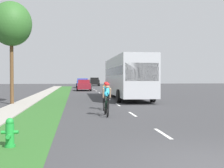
% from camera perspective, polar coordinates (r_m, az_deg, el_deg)
% --- Properties ---
extents(ground_plane, '(120.00, 120.00, 0.00)m').
position_cam_1_polar(ground_plane, '(25.85, -0.82, -2.76)').
color(ground_plane, '#38383A').
extents(grass_verge, '(2.10, 70.00, 0.01)m').
position_cam_1_polar(grass_verge, '(25.75, -10.85, -2.79)').
color(grass_verge, '#2D6026').
rests_on(grass_verge, ground_plane).
extents(sidewalk_concrete, '(1.52, 70.00, 0.10)m').
position_cam_1_polar(sidewalk_concrete, '(25.93, -14.84, -2.78)').
color(sidewalk_concrete, '#9E998E').
rests_on(sidewalk_concrete, ground_plane).
extents(lane_markings_center, '(0.12, 52.71, 0.01)m').
position_cam_1_polar(lane_markings_center, '(29.82, -1.66, -2.22)').
color(lane_markings_center, white).
rests_on(lane_markings_center, ground_plane).
extents(fire_hydrant_green, '(0.44, 0.38, 0.76)m').
position_cam_1_polar(fire_hydrant_green, '(8.25, -19.07, -8.89)').
color(fire_hydrant_green, '#1E8C33').
rests_on(fire_hydrant_green, ground_plane).
extents(cyclist_lead, '(0.42, 1.72, 1.58)m').
position_cam_1_polar(cyclist_lead, '(13.98, -1.10, -2.86)').
color(cyclist_lead, black).
rests_on(cyclist_lead, ground_plane).
extents(cyclist_trailing, '(0.42, 1.72, 1.58)m').
position_cam_1_polar(cyclist_trailing, '(16.64, -1.24, -2.20)').
color(cyclist_trailing, black).
rests_on(cyclist_trailing, ground_plane).
extents(bus_silver, '(2.78, 11.60, 3.48)m').
position_cam_1_polar(bus_silver, '(25.22, 2.89, 1.64)').
color(bus_silver, '#A5A8AD').
rests_on(bus_silver, ground_plane).
extents(sedan_maroon, '(1.98, 4.30, 1.52)m').
position_cam_1_polar(sedan_maroon, '(40.93, -5.45, -0.20)').
color(sedan_maroon, maroon).
rests_on(sedan_maroon, ground_plane).
extents(pickup_blue, '(2.22, 5.10, 1.64)m').
position_cam_1_polar(pickup_blue, '(52.63, -5.71, 0.19)').
color(pickup_blue, '#23389E').
rests_on(pickup_blue, ground_plane).
extents(suv_black, '(2.15, 4.70, 1.79)m').
position_cam_1_polar(suv_black, '(64.38, -3.42, 0.49)').
color(suv_black, black).
rests_on(suv_black, ground_plane).
extents(street_tree_near, '(2.70, 2.70, 6.90)m').
position_cam_1_polar(street_tree_near, '(21.33, -18.79, 10.82)').
color(street_tree_near, brown).
rests_on(street_tree_near, ground_plane).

